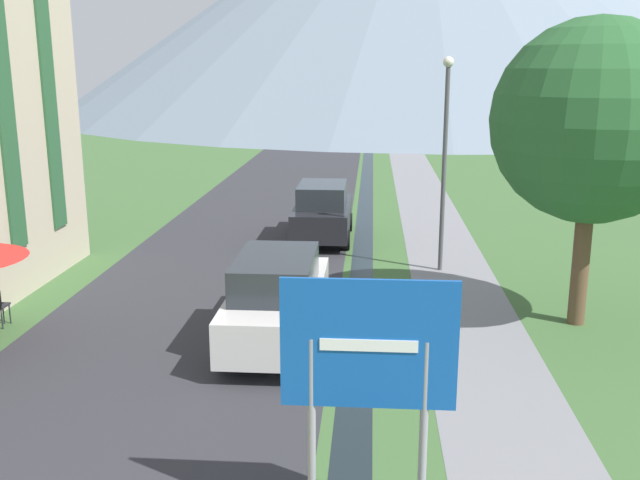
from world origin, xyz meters
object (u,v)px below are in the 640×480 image
Objects in this scene: parked_car_near at (277,298)px; parked_car_far at (323,212)px; tree_by_path at (593,122)px; road_sign at (368,366)px; streetlamp at (445,148)px.

parked_car_near and parked_car_far have the same top height.
road_sign is at bearing -121.41° from tree_by_path.
parked_car_near is at bearing 107.55° from road_sign.
parked_car_far is 0.73× the size of streetlamp.
parked_car_far is 5.26m from streetlamp.
road_sign is 6.14m from parked_car_near.
streetlamp reaches higher than road_sign.
tree_by_path reaches higher than streetlamp.
road_sign is 0.76× the size of parked_car_far.
road_sign is at bearing -72.45° from parked_car_near.
parked_car_near is 1.10× the size of parked_car_far.
tree_by_path is at bearing 13.56° from parked_car_near.
streetlamp is (3.42, -3.20, 2.39)m from parked_car_far.
parked_car_far is 9.89m from tree_by_path.
tree_by_path reaches higher than parked_car_far.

